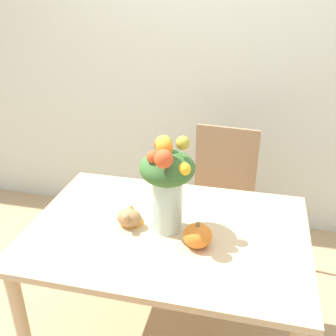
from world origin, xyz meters
TOP-DOWN VIEW (x-y plane):
  - wall_back at (0.00, 1.35)m, footprint 8.00×0.06m
  - dining_table at (0.00, 0.00)m, footprint 1.23×0.86m
  - flower_vase at (0.00, 0.00)m, footprint 0.23×0.27m
  - pumpkin at (0.15, -0.09)m, footprint 0.12×0.12m
  - turkey_figurine at (-0.17, -0.00)m, footprint 0.11×0.15m
  - dining_chair_near_window at (0.16, 0.77)m, footprint 0.45×0.45m

SIDE VIEW (x-z plane):
  - dining_chair_near_window at x=0.16m, z-range 0.02..0.96m
  - dining_table at x=0.00m, z-range 0.27..1.03m
  - turkey_figurine at x=-0.17m, z-range 0.76..0.86m
  - pumpkin at x=0.15m, z-range 0.76..0.87m
  - flower_vase at x=0.00m, z-range 0.78..1.22m
  - wall_back at x=0.00m, z-range 0.00..2.70m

